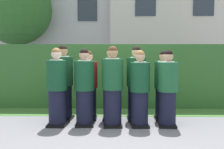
{
  "coord_description": "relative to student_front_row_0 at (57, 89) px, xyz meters",
  "views": [
    {
      "loc": [
        0.12,
        -5.59,
        1.55
      ],
      "look_at": [
        0.0,
        0.26,
        1.05
      ],
      "focal_mm": 43.73,
      "sensor_mm": 36.0,
      "label": 1
    }
  ],
  "objects": [
    {
      "name": "ground_plane",
      "position": [
        1.14,
        0.01,
        -0.77
      ],
      "size": [
        60.0,
        60.0,
        0.0
      ],
      "primitive_type": "plane",
      "color": "slate"
    },
    {
      "name": "student_front_row_0",
      "position": [
        0.0,
        0.0,
        0.0
      ],
      "size": [
        0.42,
        0.47,
        1.62
      ],
      "color": "black",
      "rests_on": "ground"
    },
    {
      "name": "student_front_row_1",
      "position": [
        0.57,
        0.03,
        -0.01
      ],
      "size": [
        0.42,
        0.52,
        1.61
      ],
      "color": "black",
      "rests_on": "ground"
    },
    {
      "name": "student_front_row_2",
      "position": [
        1.16,
        -0.01,
        0.02
      ],
      "size": [
        0.43,
        0.49,
        1.66
      ],
      "color": "black",
      "rests_on": "ground"
    },
    {
      "name": "student_front_row_3",
      "position": [
        1.72,
        -0.02,
        -0.02
      ],
      "size": [
        0.41,
        0.47,
        1.57
      ],
      "color": "black",
      "rests_on": "ground"
    },
    {
      "name": "student_front_row_4",
      "position": [
        2.29,
        -0.01,
        -0.02
      ],
      "size": [
        0.41,
        0.48,
        1.58
      ],
      "color": "black",
      "rests_on": "ground"
    },
    {
      "name": "student_rear_row_0",
      "position": [
        0.03,
        0.51,
        0.04
      ],
      "size": [
        0.44,
        0.54,
        1.7
      ],
      "color": "black",
      "rests_on": "ground"
    },
    {
      "name": "student_in_red_blazer",
      "position": [
        0.6,
        0.55,
        -0.03
      ],
      "size": [
        0.41,
        0.46,
        1.56
      ],
      "color": "black",
      "rests_on": "ground"
    },
    {
      "name": "student_rear_row_2",
      "position": [
        1.12,
        0.52,
        0.01
      ],
      "size": [
        0.43,
        0.52,
        1.64
      ],
      "color": "black",
      "rests_on": "ground"
    },
    {
      "name": "student_rear_row_3",
      "position": [
        1.68,
        0.5,
        0.02
      ],
      "size": [
        0.43,
        0.53,
        1.67
      ],
      "color": "black",
      "rests_on": "ground"
    },
    {
      "name": "student_rear_row_4",
      "position": [
        2.29,
        0.53,
        -0.03
      ],
      "size": [
        0.41,
        0.49,
        1.57
      ],
      "color": "black",
      "rests_on": "ground"
    },
    {
      "name": "hedge",
      "position": [
        1.14,
        2.04,
        0.1
      ],
      "size": [
        7.94,
        0.7,
        1.74
      ],
      "color": "#33662D",
      "rests_on": "ground"
    },
    {
      "name": "school_building_main",
      "position": [
        -1.41,
        9.01,
        2.98
      ],
      "size": [
        6.01,
        3.94,
        7.33
      ],
      "color": "silver",
      "rests_on": "ground"
    },
    {
      "name": "school_building_annex",
      "position": [
        3.74,
        8.48,
        3.09
      ],
      "size": [
        5.95,
        4.04,
        7.55
      ],
      "color": "beige",
      "rests_on": "ground"
    },
    {
      "name": "oak_tree_left",
      "position": [
        -3.12,
        6.2,
        2.58
      ],
      "size": [
        3.07,
        3.07,
        4.89
      ],
      "color": "brown",
      "rests_on": "ground"
    },
    {
      "name": "lawn_strip",
      "position": [
        1.14,
        1.24,
        -0.77
      ],
      "size": [
        7.94,
        0.9,
        0.01
      ],
      "primitive_type": "cube",
      "color": "#477A38",
      "rests_on": "ground"
    }
  ]
}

